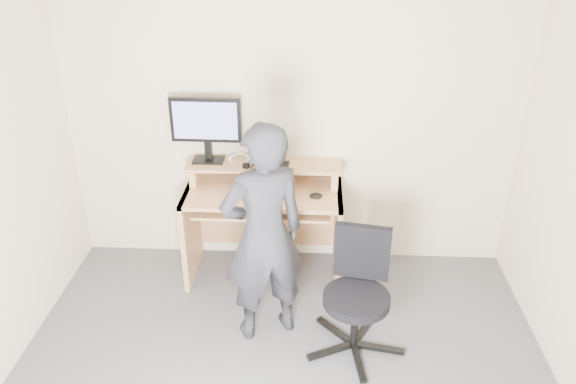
# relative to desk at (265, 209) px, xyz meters

# --- Properties ---
(back_wall) EXTENTS (3.50, 0.02, 2.50)m
(back_wall) POSITION_rel_desk_xyz_m (0.20, 0.22, 0.70)
(back_wall) COLOR beige
(back_wall) RESTS_ON ground
(desk) EXTENTS (1.20, 0.60, 0.91)m
(desk) POSITION_rel_desk_xyz_m (0.00, 0.00, 0.00)
(desk) COLOR tan
(desk) RESTS_ON ground
(monitor) EXTENTS (0.54, 0.15, 0.51)m
(monitor) POSITION_rel_desk_xyz_m (-0.44, 0.09, 0.67)
(monitor) COLOR black
(monitor) RESTS_ON desk
(external_drive) EXTENTS (0.09, 0.14, 0.20)m
(external_drive) POSITION_rel_desk_xyz_m (-0.03, 0.06, 0.46)
(external_drive) COLOR black
(external_drive) RESTS_ON desk
(travel_mug) EXTENTS (0.09, 0.09, 0.18)m
(travel_mug) POSITION_rel_desk_xyz_m (0.10, 0.09, 0.45)
(travel_mug) COLOR #B1B1B5
(travel_mug) RESTS_ON desk
(smartphone) EXTENTS (0.07, 0.13, 0.01)m
(smartphone) POSITION_rel_desk_xyz_m (0.16, 0.04, 0.37)
(smartphone) COLOR black
(smartphone) RESTS_ON desk
(charger) EXTENTS (0.05, 0.05, 0.03)m
(charger) POSITION_rel_desk_xyz_m (-0.13, -0.02, 0.38)
(charger) COLOR black
(charger) RESTS_ON desk
(headphones) EXTENTS (0.16, 0.16, 0.06)m
(headphones) POSITION_rel_desk_xyz_m (-0.20, 0.12, 0.37)
(headphones) COLOR silver
(headphones) RESTS_ON desk
(keyboard) EXTENTS (0.47, 0.20, 0.03)m
(keyboard) POSITION_rel_desk_xyz_m (0.03, -0.17, 0.12)
(keyboard) COLOR black
(keyboard) RESTS_ON desk
(mouse) EXTENTS (0.10, 0.07, 0.04)m
(mouse) POSITION_rel_desk_xyz_m (0.40, -0.18, 0.22)
(mouse) COLOR black
(mouse) RESTS_ON desk
(office_chair) EXTENTS (0.66, 0.65, 0.83)m
(office_chair) POSITION_rel_desk_xyz_m (0.69, -0.87, -0.09)
(office_chair) COLOR black
(office_chair) RESTS_ON ground
(person) EXTENTS (0.67, 0.57, 1.56)m
(person) POSITION_rel_desk_xyz_m (0.06, -0.77, 0.23)
(person) COLOR black
(person) RESTS_ON ground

